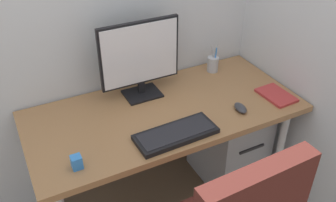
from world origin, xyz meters
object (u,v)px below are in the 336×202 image
at_px(filing_cabinet, 228,141).
at_px(notebook, 276,95).
at_px(mouse, 240,108).
at_px(keyboard, 176,134).
at_px(monitor, 140,57).
at_px(pen_holder, 213,64).
at_px(desk_clamp_accessory, 77,162).

bearing_deg(filing_cabinet, notebook, -56.96).
xyz_separation_m(mouse, notebook, (0.27, 0.02, -0.01)).
bearing_deg(notebook, keyboard, -177.70).
bearing_deg(monitor, pen_holder, 5.06).
bearing_deg(keyboard, desk_clamp_accessory, 179.67).
relative_size(mouse, desk_clamp_accessory, 1.56).
relative_size(filing_cabinet, keyboard, 1.39).
bearing_deg(monitor, mouse, -43.95).
xyz_separation_m(filing_cabinet, desk_clamp_accessory, (-1.05, -0.27, 0.48)).
distance_m(keyboard, mouse, 0.42).
relative_size(keyboard, notebook, 1.95).
relative_size(monitor, pen_holder, 2.50).
bearing_deg(filing_cabinet, pen_holder, 97.17).
distance_m(keyboard, desk_clamp_accessory, 0.50).
xyz_separation_m(monitor, desk_clamp_accessory, (-0.50, -0.43, -0.21)).
bearing_deg(mouse, notebook, 12.18).
height_order(monitor, notebook, monitor).
bearing_deg(desk_clamp_accessory, filing_cabinet, 14.39).
bearing_deg(pen_holder, keyboard, -137.35).
xyz_separation_m(mouse, desk_clamp_accessory, (-0.92, -0.03, 0.02)).
bearing_deg(mouse, monitor, 143.69).
bearing_deg(notebook, mouse, -177.88).
distance_m(mouse, desk_clamp_accessory, 0.92).
bearing_deg(pen_holder, filing_cabinet, -82.83).
height_order(pen_holder, notebook, pen_holder).
xyz_separation_m(filing_cabinet, notebook, (0.14, -0.21, 0.46)).
relative_size(filing_cabinet, mouse, 5.83).
distance_m(notebook, desk_clamp_accessory, 1.19).
relative_size(mouse, notebook, 0.46).
height_order(mouse, pen_holder, pen_holder).
distance_m(monitor, keyboard, 0.49).
bearing_deg(keyboard, monitor, 89.55).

